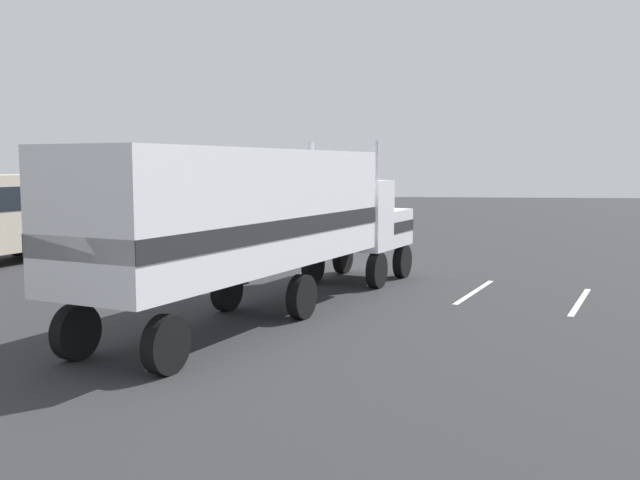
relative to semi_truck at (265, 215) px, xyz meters
The scene contains 5 objects.
ground_plane 7.48m from the semi_truck, 17.82° to the right, with size 120.00×120.00×0.00m, color #2D2D30.
lane_stripe_near 7.24m from the semi_truck, 56.39° to the right, with size 4.40×0.16×0.01m, color silver.
lane_stripe_mid 9.12m from the semi_truck, 73.40° to the right, with size 4.40×0.16×0.01m, color silver.
semi_truck is the anchor object (origin of this frame).
person_bystander 4.98m from the semi_truck, 18.75° to the left, with size 0.37×0.48×1.63m.
Camera 1 is at (-24.41, -1.15, 3.79)m, focal length 40.15 mm.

